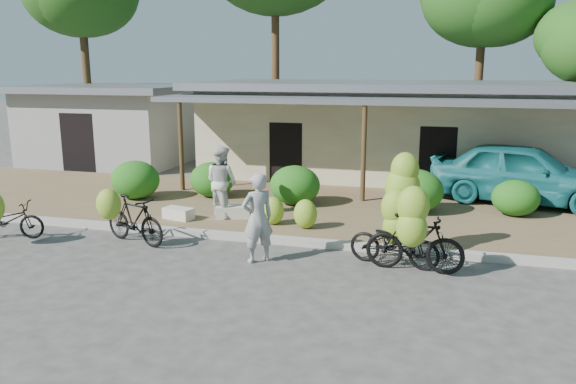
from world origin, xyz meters
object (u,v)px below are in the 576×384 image
sack_far (178,213)px  bike_left (131,218)px  bike_far_left (4,218)px  bike_center (399,219)px  teal_van (523,173)px  bike_right (414,237)px  vendor (258,218)px  sack_near (233,212)px  bystander (222,181)px

sack_far → bike_left: bearing=-97.1°
bike_far_left → sack_far: 3.92m
bike_center → teal_van: bearing=-16.9°
bike_center → teal_van: (2.97, 5.52, 0.09)m
bike_center → bike_right: (0.34, -0.66, -0.14)m
vendor → bike_center: bearing=153.2°
sack_near → bystander: bystander is taller
sack_near → bike_far_left: bearing=-147.7°
bike_center → sack_near: 4.70m
bike_right → sack_near: (-4.60, 2.56, -0.47)m
bike_left → teal_van: 10.56m
bike_far_left → teal_van: (11.65, 6.41, 0.44)m
bike_far_left → bike_center: 8.73m
bike_far_left → sack_near: bike_far_left is taller
bike_left → sack_far: (0.23, 1.83, -0.35)m
bike_far_left → sack_far: bearing=-69.7°
bike_left → sack_far: bearing=12.6°
sack_far → teal_van: bearing=25.7°
bike_center → bystander: 4.97m
bystander → teal_van: bearing=-130.0°
bike_center → bystander: size_ratio=1.21×
bike_center → bystander: bike_center is taller
bike_center → vendor: (-2.71, -0.75, 0.03)m
bike_right → bystander: 5.56m
sack_far → teal_van: (8.51, 4.09, 0.71)m
bike_left → sack_near: 2.77m
bike_center → sack_far: bike_center is taller
bike_left → bike_center: (5.76, 0.40, 0.27)m
bike_left → sack_far: size_ratio=2.48×
sack_far → teal_van: 9.46m
sack_near → bike_right: bearing=-29.1°
teal_van → sack_far: bearing=129.2°
bike_far_left → bike_right: bearing=-104.6°
bike_left → bike_center: size_ratio=0.85×
teal_van → bike_left: bearing=137.7°
bike_right → teal_van: size_ratio=0.38×
teal_van → bike_far_left: bearing=132.4°
bike_left → bike_center: bearing=-66.3°
bystander → teal_van: 8.33m
vendor → bystander: (-1.85, 2.71, 0.12)m
sack_near → sack_far: size_ratio=1.13×
bike_right → bike_left: bearing=91.6°
bike_right → bystander: (-4.90, 2.62, 0.29)m
sack_near → teal_van: teal_van is taller
bike_center → sack_near: size_ratio=2.58×
vendor → sack_near: bearing=-101.9°
bike_left → vendor: 3.08m
bike_far_left → sack_near: (4.42, 2.80, -0.26)m
bike_right → vendor: (-3.05, -0.09, 0.17)m
bike_left → teal_van: size_ratio=0.37×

